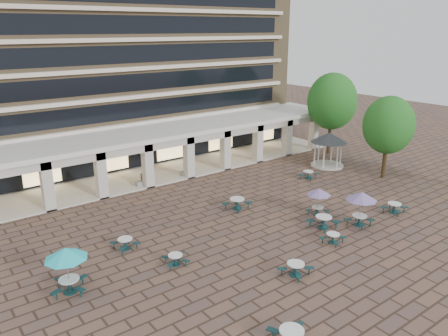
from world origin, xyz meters
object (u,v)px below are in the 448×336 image
at_px(gazebo, 329,141).
at_px(planter_right, 188,171).
at_px(picnic_table_1, 296,268).
at_px(planter_left, 144,180).
at_px(picnic_table_0, 291,336).
at_px(picnic_table_2, 333,237).

bearing_deg(gazebo, planter_right, 155.44).
relative_size(picnic_table_1, planter_left, 1.27).
height_order(picnic_table_1, planter_right, planter_right).
xyz_separation_m(picnic_table_0, planter_right, (8.87, 22.33, -0.07)).
bearing_deg(picnic_table_1, picnic_table_0, -148.98).
relative_size(picnic_table_0, planter_left, 1.51).
bearing_deg(picnic_table_2, planter_right, 78.52).
relative_size(picnic_table_1, gazebo, 0.52).
bearing_deg(picnic_table_0, planter_right, 89.87).
height_order(picnic_table_0, picnic_table_1, picnic_table_0).
distance_m(picnic_table_0, picnic_table_1, 5.87).
xyz_separation_m(picnic_table_2, planter_left, (-4.86, 17.09, 0.18)).
distance_m(picnic_table_1, planter_left, 18.37).
distance_m(picnic_table_2, planter_right, 17.09).
height_order(picnic_table_1, picnic_table_2, picnic_table_1).
bearing_deg(planter_right, picnic_table_0, -111.67).
xyz_separation_m(picnic_table_0, planter_left, (4.25, 22.33, 0.06)).
bearing_deg(planter_right, picnic_table_1, -103.85).
distance_m(picnic_table_1, picnic_table_2, 4.94).
xyz_separation_m(picnic_table_1, picnic_table_2, (4.77, 1.28, -0.07)).
distance_m(picnic_table_1, gazebo, 21.53).
xyz_separation_m(picnic_table_1, gazebo, (17.42, 12.48, 2.11)).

